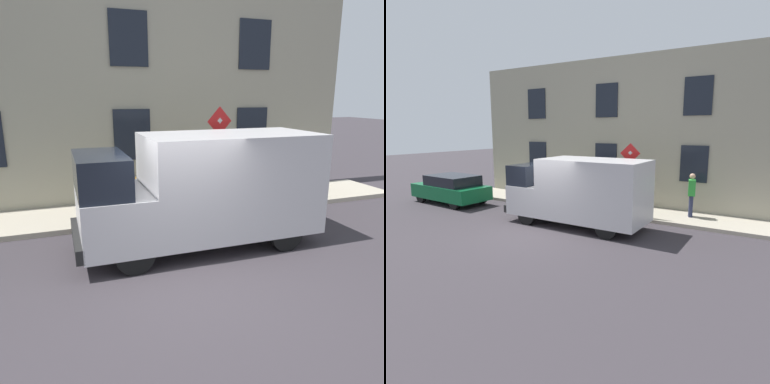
% 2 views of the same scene
% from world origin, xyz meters
% --- Properties ---
extents(ground_plane, '(80.00, 80.00, 0.00)m').
position_xyz_m(ground_plane, '(0.00, 0.00, 0.00)').
color(ground_plane, '#363136').
extents(sidewalk_slab, '(2.11, 16.61, 0.14)m').
position_xyz_m(sidewalk_slab, '(4.06, 0.00, 0.07)').
color(sidewalk_slab, '#ACA28E').
rests_on(sidewalk_slab, ground_plane).
extents(building_facade, '(0.75, 14.61, 6.72)m').
position_xyz_m(building_facade, '(5.46, 0.00, 3.36)').
color(building_facade, '#9D9781').
rests_on(building_facade, ground_plane).
extents(sign_post_stacked, '(0.19, 0.55, 2.75)m').
position_xyz_m(sign_post_stacked, '(3.21, -2.00, 1.87)').
color(sign_post_stacked, '#474C47').
rests_on(sign_post_stacked, sidewalk_slab).
extents(delivery_van, '(2.02, 5.34, 2.50)m').
position_xyz_m(delivery_van, '(1.31, -0.82, 1.33)').
color(delivery_van, silver).
rests_on(delivery_van, ground_plane).
extents(parked_hatchback, '(1.98, 4.10, 1.38)m').
position_xyz_m(parked_hatchback, '(1.45, 6.49, 0.73)').
color(parked_hatchback, '#0F5D30').
rests_on(parked_hatchback, ground_plane).
extents(bicycle_green, '(0.46, 1.71, 0.89)m').
position_xyz_m(bicycle_green, '(4.57, -1.36, 0.51)').
color(bicycle_green, black).
rests_on(bicycle_green, sidewalk_slab).
extents(bicycle_orange, '(0.46, 1.71, 0.89)m').
position_xyz_m(bicycle_orange, '(4.57, -0.42, 0.51)').
color(bicycle_orange, black).
rests_on(bicycle_orange, sidewalk_slab).
extents(pedestrian, '(0.45, 0.35, 1.72)m').
position_xyz_m(pedestrian, '(4.27, -4.17, 1.07)').
color(pedestrian, '#262B47').
rests_on(pedestrian, sidewalk_slab).
extents(litter_bin, '(0.44, 0.44, 0.90)m').
position_xyz_m(litter_bin, '(3.36, 0.56, 0.59)').
color(litter_bin, '#2D5133').
rests_on(litter_bin, sidewalk_slab).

